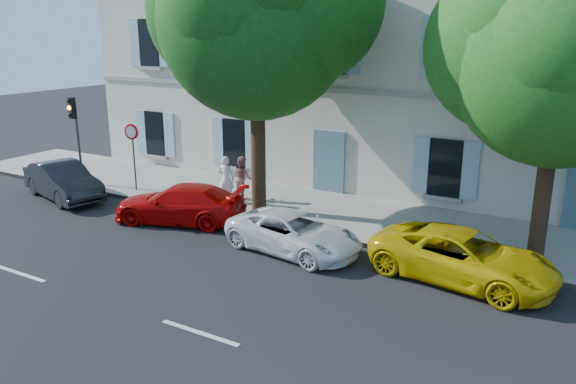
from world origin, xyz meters
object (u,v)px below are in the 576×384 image
Objects in this scene: tree_left at (256,21)px; tree_right at (561,61)px; car_yellow_supercar at (463,257)px; pedestrian_b at (242,177)px; pedestrian_a at (226,179)px; car_white_coupe at (294,233)px; car_red_coupe at (180,204)px; traffic_light at (74,122)px; road_sign at (133,143)px; car_dark_sedan at (63,181)px.

tree_left reaches higher than tree_right.
pedestrian_b is (-8.67, 2.81, 0.29)m from car_yellow_supercar.
car_white_coupe is at bearing 137.84° from pedestrian_a.
tree_left reaches higher than car_red_coupe.
road_sign is at bearing 10.17° from traffic_light.
tree_left is (7.42, 2.09, 5.71)m from car_dark_sedan.
car_red_coupe is 0.94× the size of car_yellow_supercar.
car_white_coupe is 8.57m from road_sign.
traffic_light reaches higher than car_yellow_supercar.
traffic_light is at bearing -118.26° from car_red_coupe.
traffic_light is (-8.08, -0.75, -3.73)m from tree_left.
pedestrian_b is at bearing 80.44° from car_yellow_supercar.
pedestrian_a is 0.70m from pedestrian_b.
car_yellow_supercar is at bearing -171.26° from pedestrian_b.
road_sign is at bearing 91.29° from car_yellow_supercar.
car_white_coupe is at bearing -158.69° from tree_right.
road_sign is (-5.50, -0.29, -4.38)m from tree_left.
tree_left reaches higher than traffic_light.
car_white_coupe is at bearing -8.42° from traffic_light.
traffic_light reaches higher than car_dark_sedan.
road_sign is 1.54× the size of pedestrian_a.
car_red_coupe is 1.69× the size of road_sign.
car_dark_sedan is 2.48m from traffic_light.
tree_right is at bearing 168.12° from pedestrian_a.
traffic_light is 2.70m from road_sign.
tree_left is at bearing -58.48° from car_dark_sedan.
tree_right is (16.25, 2.13, 4.74)m from car_dark_sedan.
tree_left is 8.89m from tree_right.
traffic_light is at bearing 42.26° from car_dark_sedan.
pedestrian_a is (-8.93, 2.16, 0.34)m from car_yellow_supercar.
car_yellow_supercar is at bearing -73.42° from car_dark_sedan.
pedestrian_a is (3.93, 0.56, -1.03)m from road_sign.
pedestrian_a is (0.25, 2.25, 0.36)m from car_red_coupe.
car_white_coupe is 8.19m from tree_right.
car_white_coupe is 1.57× the size of road_sign.
car_white_coupe is 0.42× the size of tree_left.
road_sign is (-8.20, 2.06, 1.45)m from car_white_coupe.
car_dark_sedan is at bearing -136.86° from road_sign.
road_sign is at bearing 42.78° from pedestrian_b.
pedestrian_b is at bearing -122.39° from pedestrian_a.
car_red_coupe is 1.25× the size of traffic_light.
tree_right reaches higher than car_yellow_supercar.
tree_left is at bearing 5.32° from traffic_light.
car_white_coupe is 6.84m from tree_left.
road_sign is at bearing 83.96° from car_white_coupe.
road_sign reaches higher than pedestrian_a.
car_red_coupe is (5.59, 0.10, -0.05)m from car_dark_sedan.
tree_left is at bearing 83.98° from car_yellow_supercar.
car_yellow_supercar is at bearing -14.41° from tree_left.
car_dark_sedan is 0.43× the size of tree_left.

